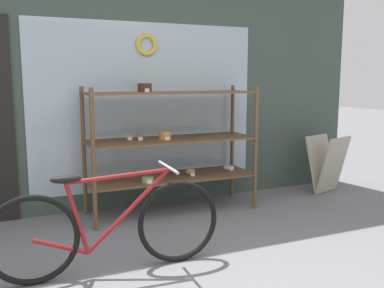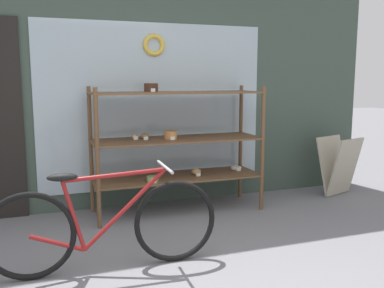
# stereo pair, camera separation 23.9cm
# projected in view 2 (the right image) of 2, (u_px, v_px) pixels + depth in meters

# --- Properties ---
(storefront_facade) EXTENTS (6.09, 0.13, 3.79)m
(storefront_facade) POSITION_uv_depth(u_px,v_px,m) (132.00, 45.00, 4.82)
(storefront_facade) COLOR #3D4C42
(storefront_facade) RESTS_ON ground_plane
(display_case) EXTENTS (1.86, 0.60, 1.42)m
(display_case) POSITION_uv_depth(u_px,v_px,m) (177.00, 138.00, 4.70)
(display_case) COLOR brown
(display_case) RESTS_ON ground_plane
(bicycle) EXTENTS (1.78, 0.46, 0.80)m
(bicycle) POSITION_uv_depth(u_px,v_px,m) (105.00, 226.00, 3.27)
(bicycle) COLOR black
(bicycle) RESTS_ON ground_plane
(sandwich_board) EXTENTS (0.58, 0.51, 0.73)m
(sandwich_board) POSITION_uv_depth(u_px,v_px,m) (339.00, 166.00, 5.44)
(sandwich_board) COLOR #B2A893
(sandwich_board) RESTS_ON ground_plane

